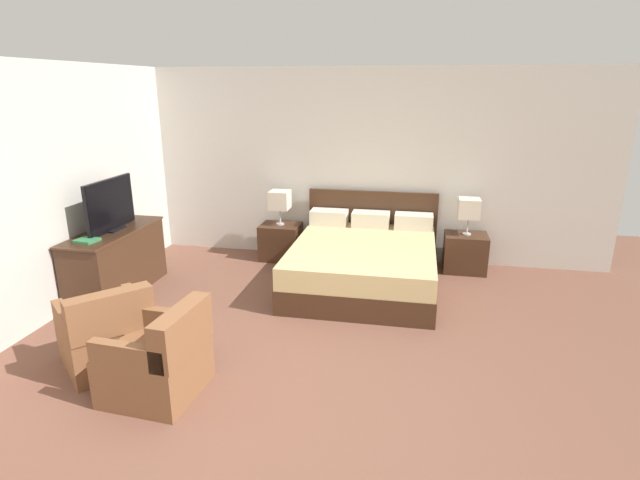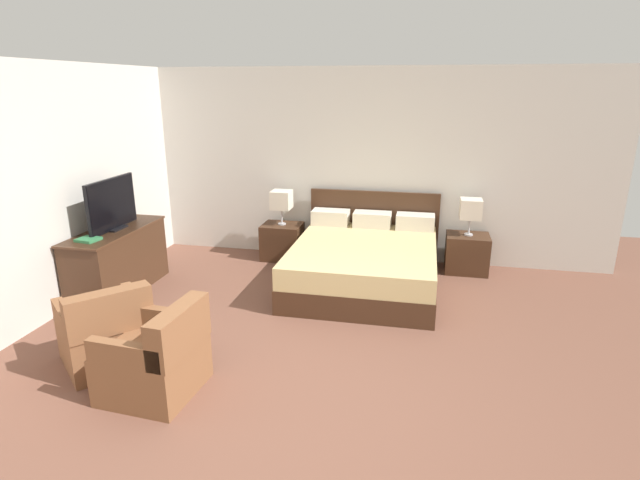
% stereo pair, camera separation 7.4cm
% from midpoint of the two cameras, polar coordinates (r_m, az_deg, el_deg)
% --- Properties ---
extents(ground_plane, '(11.24, 11.24, 0.00)m').
position_cam_midpoint_polar(ground_plane, '(3.93, -3.94, -19.69)').
color(ground_plane, brown).
extents(wall_back, '(6.85, 0.06, 2.60)m').
position_cam_midpoint_polar(wall_back, '(6.92, 4.43, 8.44)').
color(wall_back, beige).
rests_on(wall_back, ground).
extents(wall_left, '(0.06, 5.55, 2.60)m').
position_cam_midpoint_polar(wall_left, '(6.01, -27.01, 5.27)').
color(wall_left, beige).
rests_on(wall_left, ground).
extents(bed, '(1.77, 2.06, 0.98)m').
position_cam_midpoint_polar(bed, '(6.13, 5.47, -2.53)').
color(bed, '#422819').
rests_on(bed, ground).
extents(nightstand_left, '(0.55, 0.45, 0.50)m').
position_cam_midpoint_polar(nightstand_left, '(7.06, -4.03, -0.16)').
color(nightstand_left, '#422819').
rests_on(nightstand_left, ground).
extents(nightstand_right, '(0.55, 0.45, 0.50)m').
position_cam_midpoint_polar(nightstand_right, '(6.83, 16.72, -1.47)').
color(nightstand_right, '#422819').
rests_on(nightstand_right, ground).
extents(table_lamp_left, '(0.27, 0.27, 0.48)m').
position_cam_midpoint_polar(table_lamp_left, '(6.90, -4.13, 4.56)').
color(table_lamp_left, '#B7B7BC').
rests_on(table_lamp_left, nightstand_left).
extents(table_lamp_right, '(0.27, 0.27, 0.48)m').
position_cam_midpoint_polar(table_lamp_right, '(6.67, 17.15, 3.39)').
color(table_lamp_right, '#B7B7BC').
rests_on(table_lamp_right, nightstand_right).
extents(dresser, '(0.52, 1.40, 0.77)m').
position_cam_midpoint_polar(dresser, '(6.32, -21.79, -2.12)').
color(dresser, '#422819').
rests_on(dresser, ground).
extents(tv, '(0.18, 0.87, 0.59)m').
position_cam_midpoint_polar(tv, '(6.16, -22.36, 3.72)').
color(tv, black).
rests_on(tv, dresser).
extents(book_red_cover, '(0.24, 0.22, 0.03)m').
position_cam_midpoint_polar(book_red_cover, '(5.86, -24.64, 0.06)').
color(book_red_cover, '#2D7042').
rests_on(book_red_cover, dresser).
extents(armchair_by_window, '(0.97, 0.97, 0.76)m').
position_cam_midpoint_polar(armchair_by_window, '(4.79, -22.81, -9.85)').
color(armchair_by_window, brown).
rests_on(armchair_by_window, ground).
extents(armchair_companion, '(0.74, 0.73, 0.76)m').
position_cam_midpoint_polar(armchair_companion, '(4.24, -17.66, -12.92)').
color(armchair_companion, brown).
rests_on(armchair_companion, ground).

